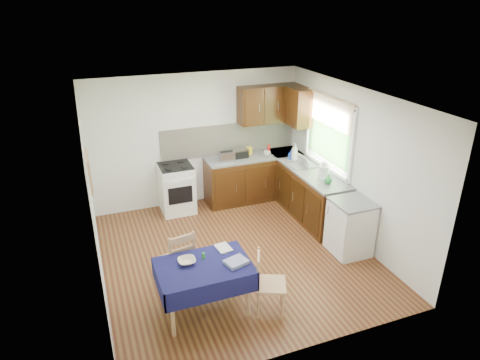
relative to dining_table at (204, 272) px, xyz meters
name	(u,v)px	position (x,y,z in m)	size (l,w,h in m)	color
floor	(236,255)	(0.81, 1.07, -0.60)	(4.20, 4.20, 0.00)	#4B2314
ceiling	(235,97)	(0.81, 1.07, 1.90)	(4.00, 4.20, 0.02)	white
wall_back	(197,140)	(0.81, 3.17, 0.65)	(4.00, 0.02, 2.50)	white
wall_front	(305,259)	(0.81, -1.03, 0.65)	(4.00, 0.02, 2.50)	white
wall_left	(92,204)	(-1.19, 1.07, 0.65)	(0.02, 4.20, 2.50)	white
wall_right	(352,164)	(2.81, 1.07, 0.65)	(0.02, 4.20, 2.50)	white
base_cabinets	(280,186)	(2.17, 2.33, -0.17)	(1.90, 2.30, 0.86)	#301B08
worktop_back	(254,157)	(1.86, 2.87, 0.28)	(1.90, 0.60, 0.04)	slate
worktop_right	(313,173)	(2.51, 1.72, 0.28)	(0.60, 1.70, 0.04)	slate
worktop_corner	(284,152)	(2.51, 2.87, 0.28)	(0.60, 0.60, 0.04)	slate
splashback	(229,139)	(1.46, 3.16, 0.60)	(2.70, 0.02, 0.60)	beige
upper_cabinets	(278,105)	(2.34, 2.87, 1.25)	(1.20, 0.85, 0.70)	#301B08
stove	(177,188)	(0.31, 2.87, -0.14)	(0.60, 0.61, 0.92)	white
window	(329,129)	(2.78, 1.77, 1.05)	(0.04, 1.48, 1.26)	#295121
fridge	(350,227)	(2.51, 0.52, -0.16)	(0.58, 0.60, 0.89)	white
corkboard	(89,171)	(-1.16, 1.37, 1.00)	(0.04, 0.62, 0.47)	tan
dining_table	(204,272)	(0.00, 0.00, 0.00)	(1.16, 0.79, 0.70)	#0E0D37
chair_far	(179,259)	(-0.19, 0.55, -0.11)	(0.48, 0.48, 0.93)	tan
chair_near	(267,281)	(0.74, -0.27, -0.15)	(0.50, 0.50, 0.85)	tan
toaster	(227,156)	(1.27, 2.77, 0.40)	(0.28, 0.17, 0.21)	#B5B5BA
sandwich_press	(239,153)	(1.57, 2.90, 0.39)	(0.29, 0.25, 0.17)	black
sauce_bottle	(269,150)	(2.14, 2.79, 0.41)	(0.05, 0.05, 0.21)	red
yellow_packet	(249,151)	(1.79, 2.97, 0.38)	(0.11, 0.08, 0.15)	yellow
dish_rack	(303,165)	(2.48, 2.05, 0.33)	(0.44, 0.33, 0.21)	gray
kettle	(324,171)	(2.55, 1.45, 0.43)	(0.17, 0.17, 0.29)	white
cup	(267,153)	(2.10, 2.79, 0.36)	(0.13, 0.13, 0.10)	white
soap_bottle_a	(295,152)	(2.49, 2.40, 0.46)	(0.12, 0.12, 0.32)	white
soap_bottle_b	(291,154)	(2.44, 2.46, 0.39)	(0.08, 0.08, 0.18)	#1D40AD
soap_bottle_c	(328,179)	(2.49, 1.21, 0.39)	(0.13, 0.13, 0.17)	green
plate_bowl	(187,261)	(-0.18, 0.12, 0.13)	(0.22, 0.22, 0.05)	beige
book	(217,250)	(0.26, 0.26, 0.11)	(0.18, 0.24, 0.02)	white
spice_jar	(204,256)	(0.04, 0.14, 0.14)	(0.04, 0.04, 0.08)	#258828
tea_towel	(236,262)	(0.38, -0.11, 0.13)	(0.26, 0.21, 0.05)	navy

